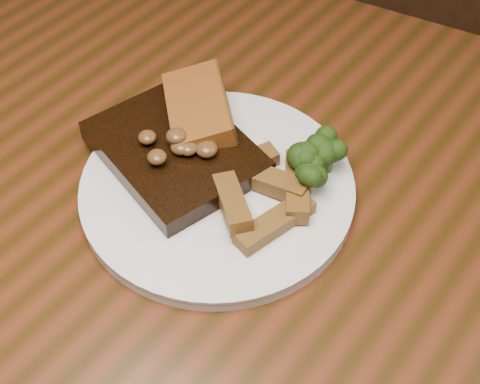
# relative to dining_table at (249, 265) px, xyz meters

# --- Properties ---
(dining_table) EXTENTS (1.60, 0.90, 0.75)m
(dining_table) POSITION_rel_dining_table_xyz_m (0.00, 0.00, 0.00)
(dining_table) COLOR #491F0E
(dining_table) RESTS_ON ground
(chair_far) EXTENTS (0.50, 0.50, 0.90)m
(chair_far) POSITION_rel_dining_table_xyz_m (0.04, 0.58, -0.16)
(chair_far) COLOR black
(chair_far) RESTS_ON ground
(plate) EXTENTS (0.34, 0.34, 0.01)m
(plate) POSITION_rel_dining_table_xyz_m (-0.05, 0.00, 0.10)
(plate) COLOR silver
(plate) RESTS_ON dining_table
(steak) EXTENTS (0.21, 0.18, 0.03)m
(steak) POSITION_rel_dining_table_xyz_m (-0.11, 0.01, 0.12)
(steak) COLOR black
(steak) RESTS_ON plate
(steak_bone) EXTENTS (0.15, 0.05, 0.02)m
(steak_bone) POSITION_rel_dining_table_xyz_m (-0.11, -0.06, 0.11)
(steak_bone) COLOR beige
(steak_bone) RESTS_ON plate
(mushroom_pile) EXTENTS (0.07, 0.07, 0.03)m
(mushroom_pile) POSITION_rel_dining_table_xyz_m (-0.10, 0.00, 0.15)
(mushroom_pile) COLOR #54371A
(mushroom_pile) RESTS_ON steak
(garlic_bread) EXTENTS (0.13, 0.13, 0.03)m
(garlic_bread) POSITION_rel_dining_table_xyz_m (-0.12, 0.06, 0.12)
(garlic_bread) COLOR brown
(garlic_bread) RESTS_ON plate
(potato_wedges) EXTENTS (0.12, 0.12, 0.02)m
(potato_wedges) POSITION_rel_dining_table_xyz_m (0.01, 0.01, 0.12)
(potato_wedges) COLOR brown
(potato_wedges) RESTS_ON plate
(broccoli_cluster) EXTENTS (0.08, 0.08, 0.04)m
(broccoli_cluster) POSITION_rel_dining_table_xyz_m (0.02, 0.07, 0.12)
(broccoli_cluster) COLOR #1F370C
(broccoli_cluster) RESTS_ON plate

